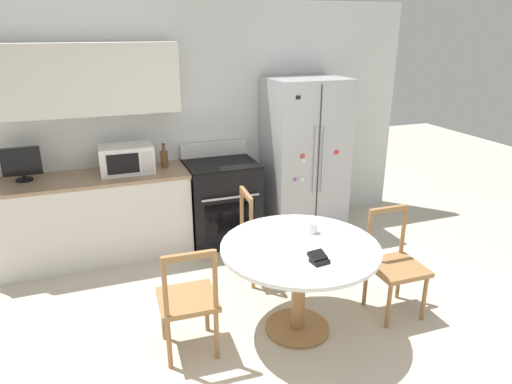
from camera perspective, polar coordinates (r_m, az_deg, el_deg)
ground_plane at (r=3.51m, az=4.00°, el=-21.44°), size 14.00×14.00×0.00m
back_wall at (r=5.12m, az=-10.92°, el=9.67°), size 5.20×0.44×2.60m
kitchen_counter at (r=5.03m, az=-19.78°, el=-3.07°), size 2.00×0.64×0.90m
refrigerator at (r=5.36m, az=6.09°, el=4.44°), size 0.87×0.71×1.79m
oven_range at (r=5.17m, az=-4.29°, el=-1.09°), size 0.77×0.68×1.08m
microwave at (r=4.87m, az=-15.89°, el=3.99°), size 0.53×0.35×0.28m
countertop_tv at (r=4.96m, az=-27.26°, el=3.22°), size 0.36×0.16×0.33m
counter_bottle at (r=4.98m, az=-11.41°, el=4.17°), size 0.08×0.08×0.26m
dining_table at (r=3.56m, az=5.46°, el=-8.72°), size 1.22×1.22×0.76m
dining_chair_left at (r=3.45m, az=-8.48°, el=-13.32°), size 0.44×0.44×0.90m
dining_chair_far at (r=4.37m, az=0.83°, el=-5.59°), size 0.45×0.45×0.90m
dining_chair_right at (r=4.04m, az=16.95°, el=-8.78°), size 0.43×0.43×0.90m
candle_glass at (r=3.70m, az=7.07°, el=-4.52°), size 0.08×0.08×0.09m
wallet at (r=3.27m, az=7.81°, el=-8.23°), size 0.14×0.14×0.07m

